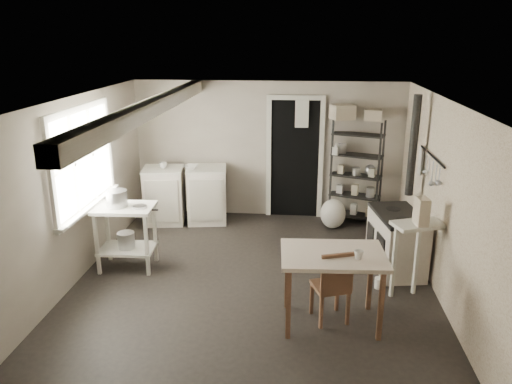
# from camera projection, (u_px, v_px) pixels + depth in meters

# --- Properties ---
(floor) EXTENTS (5.00, 5.00, 0.00)m
(floor) POSITION_uv_depth(u_px,v_px,m) (254.00, 281.00, 6.40)
(floor) COLOR black
(floor) RESTS_ON ground
(ceiling) EXTENTS (5.00, 5.00, 0.00)m
(ceiling) POSITION_uv_depth(u_px,v_px,m) (254.00, 100.00, 5.70)
(ceiling) COLOR silver
(ceiling) RESTS_ON wall_back
(wall_back) EXTENTS (4.50, 0.02, 2.30)m
(wall_back) POSITION_uv_depth(u_px,v_px,m) (268.00, 150.00, 8.42)
(wall_back) COLOR #A99E90
(wall_back) RESTS_ON ground
(wall_front) EXTENTS (4.50, 0.02, 2.30)m
(wall_front) POSITION_uv_depth(u_px,v_px,m) (220.00, 299.00, 3.68)
(wall_front) COLOR #A99E90
(wall_front) RESTS_ON ground
(wall_left) EXTENTS (0.02, 5.00, 2.30)m
(wall_left) POSITION_uv_depth(u_px,v_px,m) (75.00, 190.00, 6.25)
(wall_left) COLOR #A99E90
(wall_left) RESTS_ON ground
(wall_right) EXTENTS (0.02, 5.00, 2.30)m
(wall_right) POSITION_uv_depth(u_px,v_px,m) (444.00, 201.00, 5.85)
(wall_right) COLOR #A99E90
(wall_right) RESTS_ON ground
(window) EXTENTS (0.12, 1.76, 1.28)m
(window) POSITION_uv_depth(u_px,v_px,m) (82.00, 159.00, 6.34)
(window) COLOR silver
(window) RESTS_ON wall_left
(doorway) EXTENTS (0.96, 0.10, 2.08)m
(doorway) POSITION_uv_depth(u_px,v_px,m) (295.00, 160.00, 8.40)
(doorway) COLOR silver
(doorway) RESTS_ON ground
(ceiling_beam) EXTENTS (0.18, 5.00, 0.18)m
(ceiling_beam) POSITION_uv_depth(u_px,v_px,m) (152.00, 107.00, 5.84)
(ceiling_beam) COLOR silver
(ceiling_beam) RESTS_ON ceiling
(wallpaper_panel) EXTENTS (0.01, 5.00, 2.30)m
(wallpaper_panel) POSITION_uv_depth(u_px,v_px,m) (443.00, 201.00, 5.85)
(wallpaper_panel) COLOR beige
(wallpaper_panel) RESTS_ON wall_right
(utensil_rail) EXTENTS (0.06, 1.20, 0.44)m
(utensil_rail) POSITION_uv_depth(u_px,v_px,m) (430.00, 156.00, 6.30)
(utensil_rail) COLOR #B0B0B2
(utensil_rail) RESTS_ON wall_right
(prep_table) EXTENTS (0.79, 0.58, 0.87)m
(prep_table) POSITION_uv_depth(u_px,v_px,m) (127.00, 240.00, 6.65)
(prep_table) COLOR silver
(prep_table) RESTS_ON ground
(stockpot) EXTENTS (0.31, 0.31, 0.29)m
(stockpot) POSITION_uv_depth(u_px,v_px,m) (117.00, 201.00, 6.50)
(stockpot) COLOR #B0B0B2
(stockpot) RESTS_ON prep_table
(saucepan) EXTENTS (0.20, 0.20, 0.10)m
(saucepan) POSITION_uv_depth(u_px,v_px,m) (140.00, 209.00, 6.46)
(saucepan) COLOR #B0B0B2
(saucepan) RESTS_ON prep_table
(bucket) EXTENTS (0.28, 0.28, 0.25)m
(bucket) POSITION_uv_depth(u_px,v_px,m) (126.00, 241.00, 6.65)
(bucket) COLOR #B0B0B2
(bucket) RESTS_ON prep_table
(base_cabinets) EXTENTS (1.49, 0.81, 0.93)m
(base_cabinets) POSITION_uv_depth(u_px,v_px,m) (186.00, 195.00, 8.30)
(base_cabinets) COLOR beige
(base_cabinets) RESTS_ON ground
(mixing_bowl) EXTENTS (0.29, 0.29, 0.07)m
(mixing_bowl) POSITION_uv_depth(u_px,v_px,m) (191.00, 167.00, 8.10)
(mixing_bowl) COLOR silver
(mixing_bowl) RESTS_ON base_cabinets
(counter_cup) EXTENTS (0.15, 0.15, 0.10)m
(counter_cup) POSITION_uv_depth(u_px,v_px,m) (163.00, 166.00, 8.14)
(counter_cup) COLOR silver
(counter_cup) RESTS_ON base_cabinets
(shelf_rack) EXTENTS (0.87, 0.57, 1.72)m
(shelf_rack) POSITION_uv_depth(u_px,v_px,m) (356.00, 167.00, 8.17)
(shelf_rack) COLOR black
(shelf_rack) RESTS_ON ground
(shelf_jar) EXTENTS (0.12, 0.12, 0.20)m
(shelf_jar) POSITION_uv_depth(u_px,v_px,m) (336.00, 141.00, 8.02)
(shelf_jar) COLOR silver
(shelf_jar) RESTS_ON shelf_rack
(storage_box_a) EXTENTS (0.42, 0.39, 0.23)m
(storage_box_a) POSITION_uv_depth(u_px,v_px,m) (343.00, 101.00, 7.92)
(storage_box_a) COLOR beige
(storage_box_a) RESTS_ON shelf_rack
(storage_box_b) EXTENTS (0.29, 0.27, 0.17)m
(storage_box_b) POSITION_uv_depth(u_px,v_px,m) (374.00, 103.00, 7.83)
(storage_box_b) COLOR beige
(storage_box_b) RESTS_ON shelf_rack
(stove) EXTENTS (0.71, 1.07, 0.78)m
(stove) POSITION_uv_depth(u_px,v_px,m) (397.00, 238.00, 6.60)
(stove) COLOR beige
(stove) RESTS_ON ground
(stovepipe) EXTENTS (0.15, 0.15, 1.55)m
(stovepipe) POSITION_uv_depth(u_px,v_px,m) (413.00, 146.00, 6.67)
(stovepipe) COLOR black
(stovepipe) RESTS_ON stove
(side_ledge) EXTENTS (0.67, 0.51, 0.92)m
(side_ledge) POSITION_uv_depth(u_px,v_px,m) (415.00, 261.00, 5.96)
(side_ledge) COLOR silver
(side_ledge) RESTS_ON ground
(oats_box) EXTENTS (0.15, 0.23, 0.32)m
(oats_box) POSITION_uv_depth(u_px,v_px,m) (421.00, 217.00, 5.74)
(oats_box) COLOR beige
(oats_box) RESTS_ON side_ledge
(work_table) EXTENTS (1.13, 0.82, 0.83)m
(work_table) POSITION_uv_depth(u_px,v_px,m) (331.00, 291.00, 5.36)
(work_table) COLOR beige
(work_table) RESTS_ON ground
(table_cup) EXTENTS (0.13, 0.13, 0.09)m
(table_cup) POSITION_uv_depth(u_px,v_px,m) (358.00, 261.00, 5.10)
(table_cup) COLOR silver
(table_cup) RESTS_ON work_table
(chair) EXTENTS (0.46, 0.47, 0.87)m
(chair) POSITION_uv_depth(u_px,v_px,m) (330.00, 280.00, 5.40)
(chair) COLOR #513222
(chair) RESTS_ON ground
(flour_sack) EXTENTS (0.51, 0.48, 0.49)m
(flour_sack) POSITION_uv_depth(u_px,v_px,m) (333.00, 214.00, 8.07)
(flour_sack) COLOR beige
(flour_sack) RESTS_ON ground
(floor_crock) EXTENTS (0.14, 0.14, 0.14)m
(floor_crock) POSITION_uv_depth(u_px,v_px,m) (379.00, 283.00, 6.19)
(floor_crock) COLOR silver
(floor_crock) RESTS_ON ground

